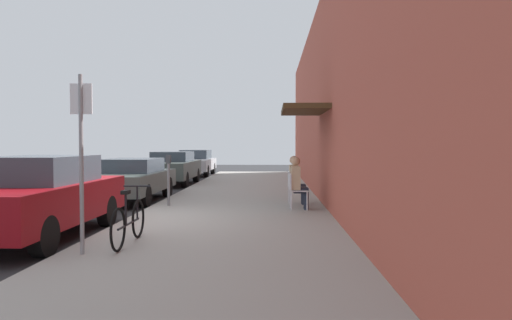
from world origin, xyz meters
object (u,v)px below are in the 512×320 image
cafe_chair_1 (294,185)px  seated_patron_1 (296,178)px  seated_patron_0 (298,181)px  parked_car_0 (38,196)px  parked_car_3 (196,162)px  parking_meter (169,176)px  street_sign (81,150)px  parked_car_2 (172,167)px  parked_car_1 (131,179)px  bicycle_0 (129,222)px  cafe_chair_0 (296,189)px

cafe_chair_1 → seated_patron_1: bearing=2.7°
seated_patron_0 → parked_car_0: bearing=-147.0°
cafe_chair_1 → seated_patron_1: (0.06, 0.00, 0.19)m
parked_car_3 → seated_patron_1: 14.19m
parking_meter → seated_patron_1: (3.33, 0.39, -0.07)m
street_sign → cafe_chair_1: 6.79m
parked_car_2 → parked_car_3: size_ratio=1.00×
parked_car_3 → cafe_chair_1: bearing=-70.1°
parked_car_0 → parked_car_3: parked_car_0 is taller
parked_car_0 → parked_car_3: 17.49m
parked_car_1 → cafe_chair_1: bearing=-17.1°
parked_car_2 → parking_meter: bearing=-78.6°
parking_meter → bicycle_0: (0.42, -4.76, -0.41)m
parked_car_1 → parked_car_3: (0.00, 11.84, 0.05)m
parking_meter → cafe_chair_1: 3.31m
parked_car_3 → seated_patron_0: (4.88, -14.31, 0.09)m
parked_car_2 → cafe_chair_0: bearing=-59.9°
parked_car_0 → cafe_chair_0: bearing=33.4°
parked_car_3 → cafe_chair_1: size_ratio=5.06×
parked_car_0 → parked_car_1: size_ratio=1.00×
parked_car_0 → seated_patron_0: (4.88, 3.18, 0.05)m
street_sign → bicycle_0: bearing=55.5°
cafe_chair_0 → seated_patron_1: seated_patron_1 is taller
parked_car_2 → parking_meter: (1.55, -7.71, 0.15)m
bicycle_0 → parked_car_2: bearing=99.0°
cafe_chair_1 → parked_car_0: bearing=-139.2°
street_sign → seated_patron_1: bearing=59.9°
parked_car_0 → parking_meter: 4.08m
parking_meter → cafe_chair_0: bearing=-10.4°
parked_car_1 → bicycle_0: 6.92m
parked_car_1 → seated_patron_1: 5.10m
cafe_chair_0 → parked_car_0: bearing=-146.6°
seated_patron_0 → parked_car_2: bearing=120.4°
bicycle_0 → seated_patron_1: (2.91, 5.15, 0.34)m
parking_meter → street_sign: (-0.05, -5.45, 0.75)m
street_sign → cafe_chair_0: size_ratio=2.99×
parked_car_3 → street_sign: bearing=-85.5°
parked_car_3 → parked_car_0: bearing=-90.0°
cafe_chair_1 → parked_car_1: bearing=162.9°
parked_car_0 → cafe_chair_1: (4.82, 4.17, -0.15)m
cafe_chair_1 → parked_car_3: bearing=109.9°
bicycle_0 → parking_meter: bearing=95.1°
parked_car_3 → parking_meter: (1.55, -13.71, 0.16)m
parked_car_0 → bicycle_0: parked_car_0 is taller
street_sign → seated_patron_0: (3.38, 4.85, -0.82)m
cafe_chair_0 → seated_patron_0: size_ratio=0.67×
parking_meter → parked_car_3: bearing=96.4°
bicycle_0 → seated_patron_1: 5.93m
street_sign → cafe_chair_1: street_sign is taller
parking_meter → seated_patron_1: bearing=6.8°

